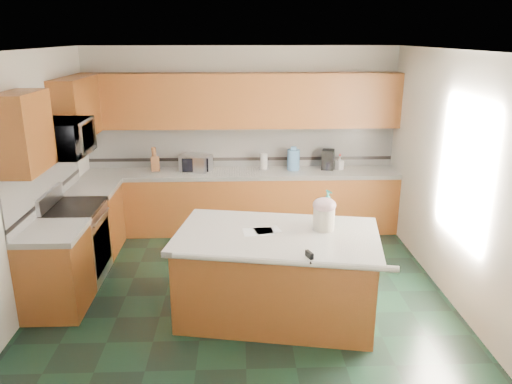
{
  "coord_description": "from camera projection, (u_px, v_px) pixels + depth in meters",
  "views": [
    {
      "loc": [
        -0.05,
        -5.11,
        2.85
      ],
      "look_at": [
        0.15,
        0.35,
        1.12
      ],
      "focal_mm": 35.0,
      "sensor_mm": 36.0,
      "label": 1
    }
  ],
  "objects": [
    {
      "name": "coffee_carafe",
      "position": [
        328.0,
        166.0,
        7.42
      ],
      "size": [
        0.12,
        0.12,
        0.12
      ],
      "primitive_type": "cylinder",
      "color": "black",
      "rests_on": "back_countertop"
    },
    {
      "name": "island_bullnose",
      "position": [
        282.0,
        262.0,
        4.49
      ],
      "size": [
        2.03,
        0.43,
        0.06
      ],
      "primitive_type": "cylinder",
      "rotation": [
        0.0,
        1.57,
        -0.18
      ],
      "color": "white",
      "rests_on": "island_base"
    },
    {
      "name": "soap_bottle_back",
      "position": [
        340.0,
        163.0,
        7.43
      ],
      "size": [
        0.13,
        0.13,
        0.21
      ],
      "primitive_type": "imported",
      "rotation": [
        0.0,
        0.0,
        0.54
      ],
      "color": "white",
      "rests_on": "back_countertop"
    },
    {
      "name": "back_upper_cab",
      "position": [
        241.0,
        101.0,
        7.18
      ],
      "size": [
        4.6,
        0.33,
        0.78
      ],
      "primitive_type": "cube",
      "color": "#46230B",
      "rests_on": "wall_back"
    },
    {
      "name": "water_jug",
      "position": [
        293.0,
        160.0,
        7.4
      ],
      "size": [
        0.19,
        0.19,
        0.31
      ],
      "primitive_type": "cylinder",
      "color": "#5084BC",
      "rests_on": "back_countertop"
    },
    {
      "name": "floor",
      "position": [
        244.0,
        294.0,
        5.73
      ],
      "size": [
        4.6,
        4.6,
        0.0
      ],
      "primitive_type": "plane",
      "color": "black",
      "rests_on": "ground"
    },
    {
      "name": "water_jug_neck",
      "position": [
        294.0,
        148.0,
        7.34
      ],
      "size": [
        0.09,
        0.09,
        0.04
      ],
      "primitive_type": "cylinder",
      "color": "#5084BC",
      "rests_on": "water_jug"
    },
    {
      "name": "back_countertop",
      "position": [
        242.0,
        173.0,
        7.37
      ],
      "size": [
        4.6,
        0.64,
        0.06
      ],
      "primitive_type": "cube",
      "color": "white",
      "rests_on": "back_base_cab"
    },
    {
      "name": "wall_right",
      "position": [
        457.0,
        179.0,
        5.4
      ],
      "size": [
        0.04,
        4.6,
        2.7
      ],
      "primitive_type": "cube",
      "color": "silver",
      "rests_on": "ground"
    },
    {
      "name": "treat_jar_knob_end_r",
      "position": [
        329.0,
        200.0,
        5.07
      ],
      "size": [
        0.04,
        0.04,
        0.04
      ],
      "primitive_type": "sphere",
      "color": "tan",
      "rests_on": "treat_jar_lid"
    },
    {
      "name": "range_backguard",
      "position": [
        50.0,
        199.0,
        5.82
      ],
      "size": [
        0.06,
        0.76,
        0.18
      ],
      "primitive_type": "cube",
      "color": "#B7B7BC",
      "rests_on": "range_body"
    },
    {
      "name": "treat_jar",
      "position": [
        324.0,
        219.0,
        5.13
      ],
      "size": [
        0.22,
        0.22,
        0.23
      ],
      "primitive_type": "cylinder",
      "rotation": [
        0.0,
        0.0,
        0.01
      ],
      "color": "beige",
      "rests_on": "island_top"
    },
    {
      "name": "range_body",
      "position": [
        77.0,
        244.0,
        6.0
      ],
      "size": [
        0.6,
        0.76,
        0.88
      ],
      "primitive_type": "cube",
      "color": "#B7B7BC",
      "rests_on": "ground"
    },
    {
      "name": "island_base",
      "position": [
        277.0,
        277.0,
        5.21
      ],
      "size": [
        2.12,
        1.44,
        0.86
      ],
      "primitive_type": "cube",
      "rotation": [
        0.0,
        0.0,
        -0.18
      ],
      "color": "#46230B",
      "rests_on": "ground"
    },
    {
      "name": "microwave",
      "position": [
        65.0,
        138.0,
        5.61
      ],
      "size": [
        0.5,
        0.73,
        0.41
      ],
      "primitive_type": "imported",
      "rotation": [
        0.0,
        0.0,
        1.57
      ],
      "color": "#B7B7BC",
      "rests_on": "wall_left"
    },
    {
      "name": "back_base_cab",
      "position": [
        242.0,
        203.0,
        7.51
      ],
      "size": [
        4.6,
        0.6,
        0.86
      ],
      "primitive_type": "cube",
      "color": "#46230B",
      "rests_on": "ground"
    },
    {
      "name": "left_base_cab_front",
      "position": [
        56.0,
        273.0,
        5.3
      ],
      "size": [
        0.6,
        0.72,
        0.86
      ],
      "primitive_type": "cube",
      "color": "#46230B",
      "rests_on": "ground"
    },
    {
      "name": "paper_towel",
      "position": [
        264.0,
        162.0,
        7.43
      ],
      "size": [
        0.11,
        0.11,
        0.24
      ],
      "primitive_type": "cylinder",
      "color": "white",
      "rests_on": "back_countertop"
    },
    {
      "name": "island_top",
      "position": [
        277.0,
        236.0,
        5.07
      ],
      "size": [
        2.23,
        1.56,
        0.06
      ],
      "primitive_type": "cube",
      "rotation": [
        0.0,
        0.0,
        -0.18
      ],
      "color": "white",
      "rests_on": "island_base"
    },
    {
      "name": "left_counter_rear",
      "position": [
        92.0,
        189.0,
        6.62
      ],
      "size": [
        0.64,
        0.82,
        0.06
      ],
      "primitive_type": "cube",
      "color": "white",
      "rests_on": "left_base_cab_rear"
    },
    {
      "name": "wall_back",
      "position": [
        241.0,
        138.0,
        7.53
      ],
      "size": [
        4.6,
        0.04,
        2.7
      ],
      "primitive_type": "cube",
      "color": "silver",
      "rests_on": "ground"
    },
    {
      "name": "range_handle",
      "position": [
        102.0,
        217.0,
        5.91
      ],
      "size": [
        0.02,
        0.66,
        0.02
      ],
      "primitive_type": "cylinder",
      "rotation": [
        1.57,
        0.0,
        0.0
      ],
      "color": "#B7B7BC",
      "rests_on": "range_body"
    },
    {
      "name": "paper_sheet_a",
      "position": [
        267.0,
        230.0,
        5.15
      ],
      "size": [
        0.3,
        0.25,
        0.0
      ],
      "primitive_type": "cube",
      "rotation": [
        0.0,
        0.0,
        0.25
      ],
      "color": "white",
      "rests_on": "island_top"
    },
    {
      "name": "back_accent_band",
      "position": [
        242.0,
        159.0,
        7.59
      ],
      "size": [
        4.6,
        0.01,
        0.05
      ],
      "primitive_type": "cube",
      "color": "black",
      "rests_on": "back_countertop"
    },
    {
      "name": "window_light_proxy",
      "position": [
        464.0,
        171.0,
        5.17
      ],
      "size": [
        0.02,
        1.4,
        1.1
      ],
      "primitive_type": "cube",
      "color": "white",
      "rests_on": "wall_right"
    },
    {
      "name": "utensil_crock",
      "position": [
        155.0,
        166.0,
        7.37
      ],
      "size": [
        0.11,
        0.11,
        0.14
      ],
      "primitive_type": "cylinder",
      "color": "black",
      "rests_on": "back_countertop"
    },
    {
      "name": "wall_front",
      "position": [
        248.0,
        286.0,
        3.11
      ],
      "size": [
        4.6,
        0.04,
        2.7
      ],
      "primitive_type": "cube",
      "color": "silver",
      "rests_on": "ground"
    },
    {
      "name": "ceiling",
      "position": [
        242.0,
        50.0,
        4.92
      ],
      "size": [
        4.6,
        4.6,
        0.0
      ],
      "primitive_type": "plane",
      "color": "white",
      "rests_on": "ground"
    },
    {
      "name": "treat_jar_knob",
      "position": [
        325.0,
        200.0,
        5.07
      ],
      "size": [
        0.08,
        0.03,
        0.03
      ],
      "primitive_type": "cylinder",
      "rotation": [
        0.0,
        1.57,
        0.0
      ],
      "color": "tan",
      "rests_on": "treat_jar_lid"
    },
    {
      "name": "clamp_handle",
      "position": [
        310.0,
        262.0,
        4.46
      ],
      "size": [
        0.02,
        0.07,
        0.02
      ],
      "primitive_type": "cylinder",
      "rotation": [
        1.57,
        0.0,
        0.0
      ],
      "color": "black",
      "rests_on": "island_top"
    },
    {
      "name": "soap_back_cap",
      "position": [
        340.0,
        155.0,
        7.39
      ],
      "size": [
        0.02,
        0.02,
        0.03
      ],
      "primitive_type": "cylinder",
      "color": "red",
      "rests_on": "soap_bottle_back"
    },
    {
      "name": "left_base_cab_rear",
      "position": [
        95.0,
        221.0,
        6.76
      ],
      "size": [
        0.6,
        0.82,
        0.86
      ],
      "primitive_type": "cube",
      "color": "#46230B",
      "rests_on": "ground"
    },
    {
      "name": "toaster_oven",
      "position": [
        196.0,
        163.0,
        7.35
      ],
      "size": [
        0.5,
        0.44,
        0.24
      ],
      "primitive_type": "cube",
      "rotation": [
        0.0,
        0.0,
        -0.43
      ],
      "color": "#B7B7BC",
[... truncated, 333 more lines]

